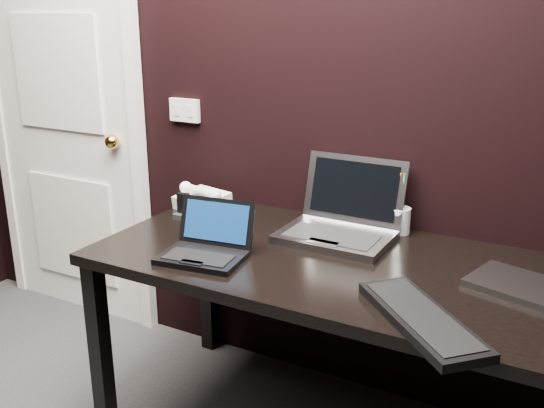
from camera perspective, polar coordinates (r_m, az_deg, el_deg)
The scene contains 11 objects.
wall_back at distance 2.38m, azimuth 4.11°, elevation 12.00°, with size 4.00×4.00×0.00m, color black.
door at distance 3.20m, azimuth -18.96°, elevation 7.96°, with size 0.99×0.10×2.14m.
wall_switch at distance 2.71m, azimuth -8.23°, elevation 8.73°, with size 0.15×0.02×0.10m.
desk at distance 2.08m, azimuth 6.67°, elevation -7.25°, with size 1.70×0.80×0.74m.
netbook at distance 2.06m, azimuth -6.22°, elevation -4.01°, with size 0.31×0.28×0.18m.
silver_laptop at distance 2.24m, azimuth 6.46°, elevation -1.80°, with size 0.40×0.36×0.27m.
ext_keyboard at distance 1.69m, azimuth 13.87°, elevation -10.42°, with size 0.43×0.43×0.03m.
closed_laptop at distance 1.98m, azimuth 22.51°, elevation -7.16°, with size 0.34×0.28×0.02m.
desk_phone at distance 2.55m, azimuth -6.62°, elevation 0.42°, with size 0.24×0.21×0.11m.
mobile_phone at distance 2.45m, azimuth -8.37°, elevation -0.48°, with size 0.06×0.05×0.10m.
pen_cup at distance 2.31m, azimuth 11.94°, elevation -1.41°, with size 0.10×0.10×0.23m.
Camera 1 is at (0.98, -0.36, 1.54)m, focal length 40.00 mm.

